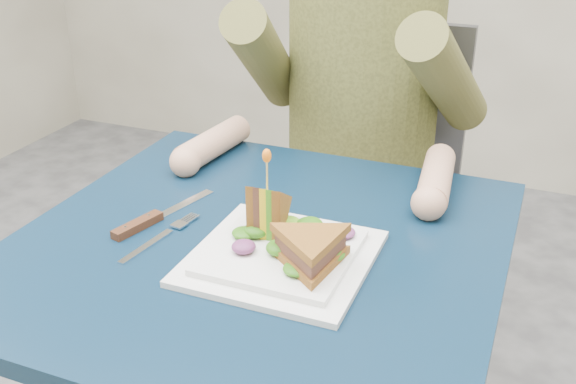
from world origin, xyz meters
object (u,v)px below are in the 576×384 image
at_px(knife, 147,221).
at_px(chair, 368,183).
at_px(sandwich_flat, 311,250).
at_px(sandwich_upright, 268,211).
at_px(plate, 282,256).
at_px(table, 259,282).
at_px(diner, 363,46).
at_px(fork, 158,238).

bearing_deg(knife, chair, 74.43).
xyz_separation_m(sandwich_flat, knife, (-0.30, 0.05, -0.04)).
bearing_deg(sandwich_upright, knife, -173.59).
bearing_deg(plate, chair, 94.70).
xyz_separation_m(table, sandwich_flat, (0.11, -0.07, 0.12)).
xyz_separation_m(diner, fork, (-0.15, -0.61, -0.18)).
relative_size(diner, knife, 3.40).
relative_size(table, fork, 4.19).
bearing_deg(diner, plate, -84.42).
bearing_deg(knife, sandwich_upright, 6.41).
relative_size(chair, diner, 1.25).
height_order(table, sandwich_flat, sandwich_flat).
distance_m(diner, sandwich_flat, 0.65).
distance_m(table, knife, 0.21).
bearing_deg(diner, knife, -108.42).
bearing_deg(fork, sandwich_upright, 20.41).
distance_m(chair, sandwich_flat, 0.78).
xyz_separation_m(chair, sandwich_upright, (0.02, -0.66, 0.24)).
bearing_deg(sandwich_upright, diner, 91.69).
height_order(chair, knife, chair).
bearing_deg(diner, sandwich_upright, -88.31).
distance_m(fork, knife, 0.06).
relative_size(diner, fork, 4.16).
bearing_deg(table, fork, -158.17).
relative_size(chair, sandwich_flat, 4.86).
height_order(chair, plate, chair).
relative_size(sandwich_flat, sandwich_upright, 1.59).
xyz_separation_m(plate, sandwich_upright, (-0.04, 0.05, 0.05)).
distance_m(diner, sandwich_upright, 0.57).
xyz_separation_m(plate, knife, (-0.25, 0.02, -0.00)).
distance_m(table, chair, 0.67).
height_order(plate, sandwich_flat, sandwich_flat).
bearing_deg(table, chair, 90.00).
bearing_deg(sandwich_upright, chair, 91.41).
bearing_deg(fork, knife, 140.46).
height_order(plate, knife, plate).
height_order(diner, sandwich_upright, diner).
height_order(plate, sandwich_upright, sandwich_upright).
distance_m(chair, knife, 0.74).
height_order(diner, knife, diner).
relative_size(table, plate, 2.88).
relative_size(plate, sandwich_upright, 2.16).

